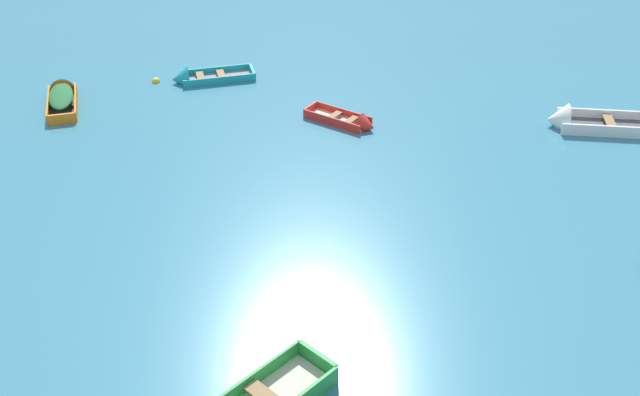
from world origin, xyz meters
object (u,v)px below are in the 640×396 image
Objects in this scene: rowboat_white_far_right at (579,122)px; rowboat_orange_near_left at (62,95)px; rowboat_turquoise_far_left at (195,78)px; rowboat_red_near_right at (354,122)px; mooring_buoy_midfield at (156,82)px.

rowboat_orange_near_left is at bearing 163.26° from rowboat_white_far_right.
rowboat_orange_near_left is 5.80m from rowboat_turquoise_far_left.
rowboat_red_near_right is at bearing -42.65° from rowboat_turquoise_far_left.
rowboat_white_far_right is 1.23× the size of rowboat_orange_near_left.
rowboat_orange_near_left is 0.95× the size of rowboat_turquoise_far_left.
rowboat_white_far_right reaches higher than rowboat_orange_near_left.
rowboat_red_near_right is 12.59m from rowboat_orange_near_left.
rowboat_white_far_right reaches higher than mooring_buoy_midfield.
rowboat_orange_near_left is 4.20m from mooring_buoy_midfield.
rowboat_white_far_right is 1.17× the size of rowboat_turquoise_far_left.
rowboat_orange_near_left is 9.14× the size of mooring_buoy_midfield.
rowboat_red_near_right is 8.29m from rowboat_turquoise_far_left.
rowboat_white_far_right reaches higher than rowboat_red_near_right.
rowboat_turquoise_far_left is (-15.03, 7.38, -0.07)m from rowboat_white_far_right.
rowboat_turquoise_far_left is at bearing -9.22° from mooring_buoy_midfield.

